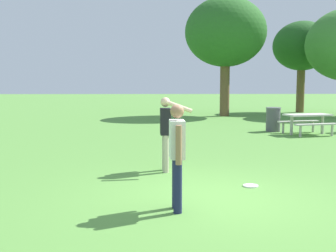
{
  "coord_description": "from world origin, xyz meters",
  "views": [
    {
      "loc": [
        -0.99,
        -6.91,
        1.98
      ],
      "look_at": [
        -0.75,
        2.23,
        1.0
      ],
      "focal_mm": 44.34,
      "sensor_mm": 36.0,
      "label": 1
    }
  ],
  "objects_px": {
    "person_thrower": "(177,150)",
    "trash_can_further_along": "(273,119)",
    "picnic_table_near": "(307,120)",
    "tree_tall_left": "(226,33)",
    "person_catcher": "(166,128)",
    "frisbee": "(251,186)",
    "tree_broad_center": "(302,47)"
  },
  "relations": [
    {
      "from": "person_thrower",
      "to": "trash_can_further_along",
      "type": "height_order",
      "value": "person_thrower"
    },
    {
      "from": "person_thrower",
      "to": "picnic_table_near",
      "type": "bearing_deg",
      "value": 59.63
    },
    {
      "from": "picnic_table_near",
      "to": "tree_tall_left",
      "type": "height_order",
      "value": "tree_tall_left"
    },
    {
      "from": "trash_can_further_along",
      "to": "tree_tall_left",
      "type": "xyz_separation_m",
      "value": [
        -0.74,
        7.48,
        4.26
      ]
    },
    {
      "from": "person_thrower",
      "to": "trash_can_further_along",
      "type": "xyz_separation_m",
      "value": [
        4.33,
        10.13,
        -0.46
      ]
    },
    {
      "from": "person_thrower",
      "to": "tree_tall_left",
      "type": "xyz_separation_m",
      "value": [
        3.6,
        17.61,
        3.8
      ]
    },
    {
      "from": "person_catcher",
      "to": "tree_tall_left",
      "type": "height_order",
      "value": "tree_tall_left"
    },
    {
      "from": "picnic_table_near",
      "to": "trash_can_further_along",
      "type": "xyz_separation_m",
      "value": [
        -1.01,
        1.01,
        -0.08
      ]
    },
    {
      "from": "person_thrower",
      "to": "picnic_table_near",
      "type": "distance_m",
      "value": 10.57
    },
    {
      "from": "frisbee",
      "to": "trash_can_further_along",
      "type": "relative_size",
      "value": 0.3
    },
    {
      "from": "person_thrower",
      "to": "tree_broad_center",
      "type": "relative_size",
      "value": 0.28
    },
    {
      "from": "person_thrower",
      "to": "picnic_table_near",
      "type": "height_order",
      "value": "person_thrower"
    },
    {
      "from": "trash_can_further_along",
      "to": "person_catcher",
      "type": "bearing_deg",
      "value": -121.32
    },
    {
      "from": "person_thrower",
      "to": "trash_can_further_along",
      "type": "distance_m",
      "value": 11.02
    },
    {
      "from": "person_thrower",
      "to": "frisbee",
      "type": "distance_m",
      "value": 2.26
    },
    {
      "from": "picnic_table_near",
      "to": "tree_tall_left",
      "type": "distance_m",
      "value": 9.63
    },
    {
      "from": "tree_tall_left",
      "to": "tree_broad_center",
      "type": "relative_size",
      "value": 1.16
    },
    {
      "from": "frisbee",
      "to": "tree_broad_center",
      "type": "relative_size",
      "value": 0.05
    },
    {
      "from": "picnic_table_near",
      "to": "tree_tall_left",
      "type": "relative_size",
      "value": 0.3
    },
    {
      "from": "frisbee",
      "to": "trash_can_further_along",
      "type": "distance_m",
      "value": 9.16
    },
    {
      "from": "picnic_table_near",
      "to": "person_catcher",
      "type": "bearing_deg",
      "value": -130.92
    },
    {
      "from": "picnic_table_near",
      "to": "trash_can_further_along",
      "type": "height_order",
      "value": "trash_can_further_along"
    },
    {
      "from": "person_thrower",
      "to": "frisbee",
      "type": "height_order",
      "value": "person_thrower"
    },
    {
      "from": "tree_tall_left",
      "to": "trash_can_further_along",
      "type": "bearing_deg",
      "value": -84.39
    },
    {
      "from": "person_thrower",
      "to": "tree_broad_center",
      "type": "distance_m",
      "value": 22.45
    },
    {
      "from": "tree_tall_left",
      "to": "person_thrower",
      "type": "bearing_deg",
      "value": -101.55
    },
    {
      "from": "person_thrower",
      "to": "trash_can_further_along",
      "type": "relative_size",
      "value": 1.71
    },
    {
      "from": "tree_broad_center",
      "to": "frisbee",
      "type": "bearing_deg",
      "value": -111.59
    },
    {
      "from": "picnic_table_near",
      "to": "tree_broad_center",
      "type": "xyz_separation_m",
      "value": [
        3.61,
        11.22,
        3.64
      ]
    },
    {
      "from": "frisbee",
      "to": "tree_broad_center",
      "type": "xyz_separation_m",
      "value": [
        7.48,
        18.9,
        4.19
      ]
    },
    {
      "from": "trash_can_further_along",
      "to": "tree_broad_center",
      "type": "xyz_separation_m",
      "value": [
        4.62,
        10.2,
        3.72
      ]
    },
    {
      "from": "picnic_table_near",
      "to": "tree_broad_center",
      "type": "height_order",
      "value": "tree_broad_center"
    }
  ]
}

